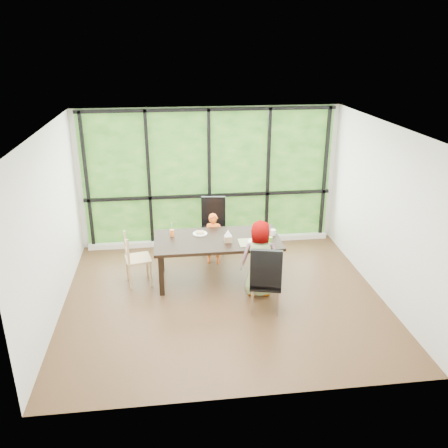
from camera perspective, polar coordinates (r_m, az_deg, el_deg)
The scene contains 23 objects.
ground at distance 7.58m, azimuth -0.08°, elevation -8.94°, with size 5.00×5.00×0.00m, color black.
back_wall at distance 9.11m, azimuth -1.84°, elevation 5.69°, with size 5.00×5.00×0.00m, color silver.
foliage_backdrop at distance 9.09m, azimuth -1.82°, elevation 5.65°, with size 4.80×0.02×2.65m, color #1C4817.
window_mullions at distance 9.05m, azimuth -1.80°, elevation 5.58°, with size 4.80×0.06×2.65m, color black, non-canonical shape.
window_sill at distance 9.46m, azimuth -1.68°, elevation -2.07°, with size 4.80×0.12×0.10m, color silver.
dining_table at distance 7.96m, azimuth -0.81°, elevation -4.29°, with size 2.09×1.05×0.75m, color black.
chair_window_leather at distance 8.84m, azimuth -1.32°, elevation -0.37°, with size 0.46×0.46×1.08m, color black.
chair_interior_leather at distance 7.05m, azimuth 5.14°, elevation -6.51°, with size 0.46×0.46×1.08m, color black.
chair_end_beech at distance 7.92m, azimuth -10.42°, elevation -4.18°, with size 0.42×0.40×0.90m, color tan.
child_toddler at distance 8.48m, azimuth -1.28°, elevation -1.82°, with size 0.35×0.23×0.95m, color orange.
child_older at distance 7.41m, azimuth 4.46°, elevation -4.25°, with size 0.61×0.40×1.25m, color gray.
placemat at distance 7.67m, azimuth 3.53°, elevation -2.23°, with size 0.46×0.34×0.01m, color tan.
plate_far at distance 7.99m, azimuth -2.94°, elevation -1.18°, with size 0.25×0.25×0.02m, color white.
plate_near at distance 7.70m, azimuth 3.85°, elevation -2.13°, with size 0.26×0.26×0.02m, color white.
orange_cup at distance 7.94m, azimuth -6.35°, elevation -1.08°, with size 0.07×0.07×0.11m, color orange.
green_cup at distance 7.62m, azimuth 5.61°, elevation -2.01°, with size 0.08×0.08×0.12m, color #62C636.
white_mug at distance 7.98m, azimuth 5.98°, elevation -1.01°, with size 0.09×0.09×0.10m, color white.
tissue_box at distance 7.67m, azimuth 0.50°, elevation -1.81°, with size 0.12×0.12×0.10m, color tan.
crepe_rolls_far at distance 7.98m, azimuth -2.94°, elevation -1.01°, with size 0.15×0.12×0.04m, color tan, non-canonical shape.
crepe_rolls_near at distance 7.68m, azimuth 3.85°, elevation -1.95°, with size 0.10×0.12×0.04m, color tan, non-canonical shape.
straw_white at distance 7.90m, azimuth -6.38°, elevation -0.43°, with size 0.01×0.01×0.20m, color white.
straw_pink at distance 7.58m, azimuth 5.64°, elevation -1.31°, with size 0.01×0.01×0.20m, color pink.
tissue at distance 7.63m, azimuth 0.50°, elevation -1.08°, with size 0.12×0.12×0.11m, color white.
Camera 1 is at (-0.80, -6.47, 3.86)m, focal length 37.54 mm.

